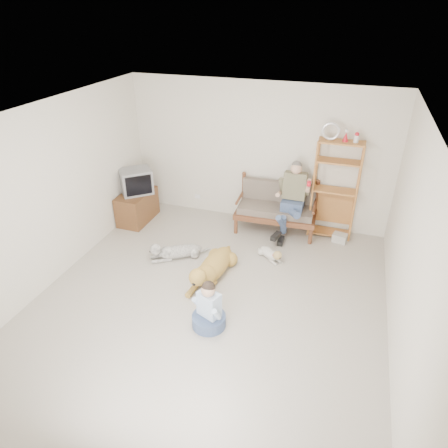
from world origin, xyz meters
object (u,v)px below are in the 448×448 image
(loveseat, at_px, (277,206))
(golden_retriever, at_px, (211,268))
(etagere, at_px, (335,189))
(tv_stand, at_px, (137,206))

(loveseat, relative_size, golden_retriever, 0.98)
(loveseat, distance_m, etagere, 1.11)
(tv_stand, bearing_deg, loveseat, 11.41)
(loveseat, xyz_separation_m, golden_retriever, (-0.64, -1.89, -0.29))
(loveseat, bearing_deg, etagere, 4.15)
(tv_stand, relative_size, golden_retriever, 0.58)
(loveseat, xyz_separation_m, tv_stand, (-2.71, -0.51, -0.19))
(loveseat, bearing_deg, golden_retriever, -111.24)
(golden_retriever, bearing_deg, tv_stand, 152.10)
(loveseat, xyz_separation_m, etagere, (1.00, 0.12, 0.45))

